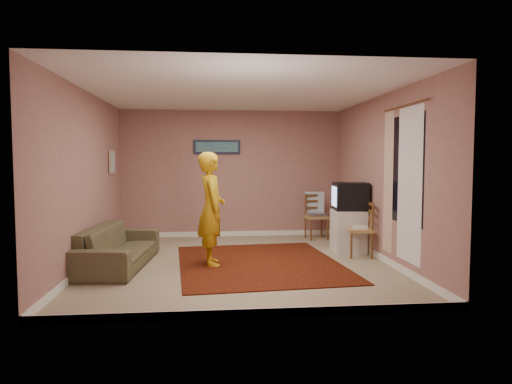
{
  "coord_description": "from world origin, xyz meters",
  "views": [
    {
      "loc": [
        -0.42,
        -6.93,
        1.58
      ],
      "look_at": [
        0.32,
        0.6,
        1.05
      ],
      "focal_mm": 32.0,
      "sensor_mm": 36.0,
      "label": 1
    }
  ],
  "objects": [
    {
      "name": "crt_tv",
      "position": [
        1.94,
        0.65,
        0.96
      ],
      "size": [
        0.6,
        0.54,
        0.48
      ],
      "rotation": [
        0.0,
        0.0,
        -0.09
      ],
      "color": "black",
      "rests_on": "tv_cabinet"
    },
    {
      "name": "wall_right",
      "position": [
        2.25,
        0.0,
        1.3
      ],
      "size": [
        0.02,
        5.0,
        2.6
      ],
      "primitive_type": "cube",
      "color": "#A2776A",
      "rests_on": "ground"
    },
    {
      "name": "curtain_rod",
      "position": [
        2.2,
        -0.9,
        2.32
      ],
      "size": [
        0.02,
        1.4,
        0.02
      ],
      "primitive_type": "cylinder",
      "rotation": [
        1.57,
        0.0,
        0.0
      ],
      "color": "brown",
      "rests_on": "wall_right"
    },
    {
      "name": "chair_a",
      "position": [
        1.68,
        1.98,
        0.55
      ],
      "size": [
        0.46,
        0.44,
        0.49
      ],
      "rotation": [
        0.0,
        0.0,
        0.14
      ],
      "color": "#AE7E54",
      "rests_on": "ground"
    },
    {
      "name": "baseboard_back",
      "position": [
        0.0,
        2.49,
        0.05
      ],
      "size": [
        4.5,
        0.02,
        0.1
      ],
      "primitive_type": "cube",
      "color": "white",
      "rests_on": "ground"
    },
    {
      "name": "sofa",
      "position": [
        -1.8,
        -0.07,
        0.3
      ],
      "size": [
        0.98,
        2.13,
        0.6
      ],
      "primitive_type": "imported",
      "rotation": [
        0.0,
        0.0,
        1.49
      ],
      "color": "brown",
      "rests_on": "ground"
    },
    {
      "name": "wall_back",
      "position": [
        0.0,
        2.5,
        1.3
      ],
      "size": [
        4.5,
        0.02,
        2.6
      ],
      "primitive_type": "cube",
      "color": "#A2776A",
      "rests_on": "ground"
    },
    {
      "name": "blue_throw",
      "position": [
        1.68,
        2.17,
        0.73
      ],
      "size": [
        0.4,
        0.05,
        0.42
      ],
      "primitive_type": "cube",
      "color": "#81B2D3",
      "rests_on": "chair_a"
    },
    {
      "name": "dvd_player",
      "position": [
        1.68,
        1.98,
        0.49
      ],
      "size": [
        0.4,
        0.32,
        0.06
      ],
      "primitive_type": "cube",
      "rotation": [
        0.0,
        0.0,
        0.17
      ],
      "color": "#A6A6AA",
      "rests_on": "chair_a"
    },
    {
      "name": "baseboard_right",
      "position": [
        2.24,
        0.0,
        0.05
      ],
      "size": [
        0.02,
        5.0,
        0.1
      ],
      "primitive_type": "cube",
      "color": "white",
      "rests_on": "ground"
    },
    {
      "name": "picture_left",
      "position": [
        -2.22,
        1.6,
        1.55
      ],
      "size": [
        0.04,
        0.38,
        0.42
      ],
      "color": "tan",
      "rests_on": "wall_left"
    },
    {
      "name": "area_rug",
      "position": [
        0.3,
        -0.08,
        0.01
      ],
      "size": [
        2.64,
        3.19,
        0.02
      ],
      "primitive_type": "cube",
      "rotation": [
        0.0,
        0.0,
        0.08
      ],
      "color": "black",
      "rests_on": "ground"
    },
    {
      "name": "window",
      "position": [
        2.24,
        -0.9,
        1.45
      ],
      "size": [
        0.01,
        1.1,
        1.5
      ],
      "primitive_type": "cube",
      "color": "black",
      "rests_on": "wall_right"
    },
    {
      "name": "picture_back",
      "position": [
        -0.3,
        2.47,
        1.85
      ],
      "size": [
        0.95,
        0.04,
        0.28
      ],
      "color": "#141C37",
      "rests_on": "wall_back"
    },
    {
      "name": "curtain_floral",
      "position": [
        2.21,
        -0.35,
        1.25
      ],
      "size": [
        0.01,
        0.35,
        2.1
      ],
      "primitive_type": "cube",
      "color": "white",
      "rests_on": "wall_right"
    },
    {
      "name": "ceiling",
      "position": [
        0.0,
        0.0,
        2.6
      ],
      "size": [
        4.5,
        5.0,
        0.02
      ],
      "primitive_type": "cube",
      "color": "white",
      "rests_on": "wall_back"
    },
    {
      "name": "game_console",
      "position": [
        2.0,
        0.25,
        0.48
      ],
      "size": [
        0.24,
        0.19,
        0.04
      ],
      "primitive_type": "cube",
      "rotation": [
        0.0,
        0.0,
        -0.13
      ],
      "color": "white",
      "rests_on": "chair_b"
    },
    {
      "name": "baseboard_left",
      "position": [
        -2.24,
        0.0,
        0.05
      ],
      "size": [
        0.02,
        5.0,
        0.1
      ],
      "primitive_type": "cube",
      "color": "white",
      "rests_on": "ground"
    },
    {
      "name": "wall_left",
      "position": [
        -2.25,
        0.0,
        1.3
      ],
      "size": [
        0.02,
        5.0,
        2.6
      ],
      "primitive_type": "cube",
      "color": "#A2776A",
      "rests_on": "ground"
    },
    {
      "name": "baseboard_front",
      "position": [
        0.0,
        -2.49,
        0.05
      ],
      "size": [
        4.5,
        0.02,
        0.1
      ],
      "primitive_type": "cube",
      "color": "white",
      "rests_on": "ground"
    },
    {
      "name": "chair_b",
      "position": [
        2.0,
        0.25,
        0.55
      ],
      "size": [
        0.45,
        0.47,
        0.49
      ],
      "rotation": [
        0.0,
        0.0,
        -1.73
      ],
      "color": "#AE7E54",
      "rests_on": "ground"
    },
    {
      "name": "ground",
      "position": [
        0.0,
        0.0,
        0.0
      ],
      "size": [
        5.0,
        5.0,
        0.0
      ],
      "primitive_type": "plane",
      "color": "tan",
      "rests_on": "ground"
    },
    {
      "name": "curtain_sheer",
      "position": [
        2.23,
        -1.05,
        1.25
      ],
      "size": [
        0.01,
        0.75,
        2.1
      ],
      "primitive_type": "cube",
      "color": "white",
      "rests_on": "wall_right"
    },
    {
      "name": "tv_cabinet",
      "position": [
        1.95,
        0.65,
        0.36
      ],
      "size": [
        0.57,
        0.52,
        0.73
      ],
      "primitive_type": "cube",
      "color": "silver",
      "rests_on": "ground"
    },
    {
      "name": "person",
      "position": [
        -0.42,
        -0.1,
        0.85
      ],
      "size": [
        0.48,
        0.66,
        1.7
      ],
      "primitive_type": "imported",
      "rotation": [
        0.0,
        0.0,
        1.69
      ],
      "color": "gold",
      "rests_on": "ground"
    },
    {
      "name": "wall_front",
      "position": [
        0.0,
        -2.5,
        1.3
      ],
      "size": [
        4.5,
        0.02,
        2.6
      ],
      "primitive_type": "cube",
      "color": "#A2776A",
      "rests_on": "ground"
    }
  ]
}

